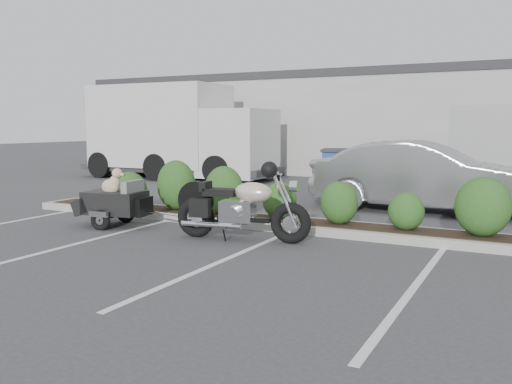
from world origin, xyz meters
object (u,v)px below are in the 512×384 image
at_px(motorcycle, 241,208).
at_px(dumpster, 357,172).
at_px(pet_trailer, 115,201).
at_px(sedan, 422,176).
at_px(delivery_truck, 179,134).

distance_m(motorcycle, dumpster, 6.67).
distance_m(motorcycle, pet_trailer, 2.79).
distance_m(pet_trailer, sedan, 6.69).
bearing_deg(pet_trailer, motorcycle, -9.57).
bearing_deg(sedan, motorcycle, 156.14).
height_order(pet_trailer, sedan, sedan).
height_order(sedan, dumpster, sedan).
height_order(motorcycle, sedan, sedan).
xyz_separation_m(pet_trailer, delivery_truck, (-4.48, 8.45, 1.14)).
distance_m(pet_trailer, dumpster, 7.21).
bearing_deg(pet_trailer, sedan, 33.62).
xyz_separation_m(motorcycle, pet_trailer, (-2.79, 0.02, -0.07)).
distance_m(sedan, delivery_truck, 10.20).
xyz_separation_m(dumpster, delivery_truck, (-7.26, 1.79, 0.98)).
height_order(motorcycle, dumpster, motorcycle).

